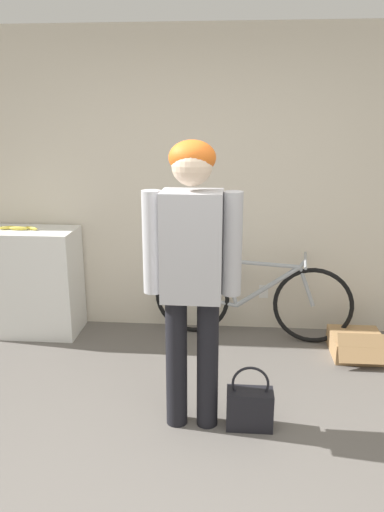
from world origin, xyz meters
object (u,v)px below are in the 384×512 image
object	(u,v)px
person	(192,259)
cardboard_box	(357,345)
banana	(18,228)
handbag	(250,407)
bicycle	(251,298)

from	to	relation	value
person	cardboard_box	world-z (taller)	person
banana	cardboard_box	size ratio (longest dim) A/B	0.70
person	banana	xyz separation A→B (m)	(-1.59, 1.27, -0.13)
person	handbag	world-z (taller)	person
bicycle	cardboard_box	world-z (taller)	bicycle
person	cardboard_box	bearing A→B (deg)	40.62
banana	cardboard_box	xyz separation A→B (m)	(2.85, -0.22, -0.87)
bicycle	person	bearing A→B (deg)	-99.72
banana	cardboard_box	bearing A→B (deg)	-4.44
person	handbag	xyz separation A→B (m)	(0.36, -0.02, -0.95)
person	banana	world-z (taller)	person
person	banana	size ratio (longest dim) A/B	4.96
cardboard_box	bicycle	bearing A→B (deg)	162.94
banana	person	bearing A→B (deg)	-38.55
handbag	cardboard_box	world-z (taller)	handbag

